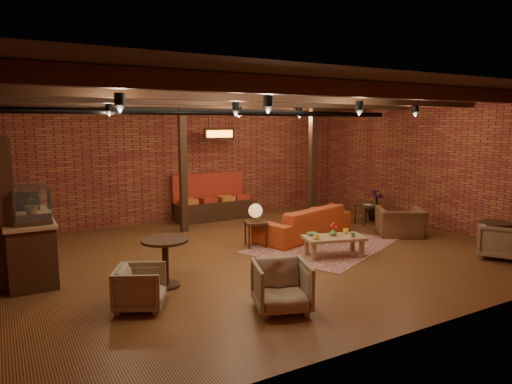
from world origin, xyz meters
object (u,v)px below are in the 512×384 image
armchair_right (400,217)px  armchair_far (500,239)px  coffee_table (333,239)px  side_table_lamp (255,214)px  armchair_b (282,284)px  armchair_a (140,285)px  round_table_right (495,234)px  side_table_book (366,207)px  round_table_left (165,254)px  plant_tall (377,174)px  sofa (303,222)px

armchair_right → armchair_far: armchair_right is taller
coffee_table → armchair_right: bearing=12.4°
side_table_lamp → armchair_right: size_ratio=0.91×
armchair_b → armchair_a: bearing=167.3°
armchair_right → round_table_right: size_ratio=1.44×
side_table_lamp → side_table_book: size_ratio=1.76×
round_table_left → side_table_book: size_ratio=1.48×
armchair_right → plant_tall: (0.78, 1.59, 0.83)m
plant_tall → side_table_book: bearing=-157.5°
round_table_left → plant_tall: plant_tall is taller
sofa → plant_tall: 3.03m
side_table_book → sofa: bearing=-171.8°
side_table_lamp → armchair_a: (-3.05, -2.05, -0.37)m
armchair_b → round_table_left: bearing=141.4°
armchair_a → armchair_right: 6.57m
armchair_a → armchair_right: bearing=-53.1°
coffee_table → side_table_lamp: side_table_lamp is taller
sofa → round_table_left: 4.10m
coffee_table → side_table_lamp: bearing=125.2°
armchair_far → side_table_lamp: bearing=108.3°
armchair_b → plant_tall: 6.79m
sofa → armchair_far: bearing=110.2°
side_table_lamp → armchair_far: side_table_lamp is taller
side_table_book → round_table_left: bearing=-162.9°
round_table_left → side_table_lamp: bearing=29.3°
side_table_book → plant_tall: bearing=22.5°
sofa → side_table_lamp: size_ratio=2.65×
armchair_a → side_table_book: 7.08m
coffee_table → armchair_a: (-4.03, -0.67, -0.02)m
coffee_table → side_table_book: (2.59, 1.86, 0.11)m
side_table_book → plant_tall: plant_tall is taller
side_table_lamp → round_table_right: 4.77m
coffee_table → round_table_left: round_table_left is taller
armchair_a → plant_tall: size_ratio=0.27×
armchair_right → side_table_book: bearing=-63.8°
sofa → armchair_a: (-4.41, -2.21, -0.02)m
side_table_lamp → armchair_a: bearing=-146.0°
round_table_left → armchair_b: (1.11, -1.72, -0.15)m
armchair_a → side_table_book: size_ratio=1.28×
sofa → armchair_b: armchair_b is taller
armchair_b → armchair_far: armchair_far is taller
side_table_lamp → round_table_right: bearing=-39.3°
round_table_left → armchair_right: 5.88m
sofa → side_table_book: 2.24m
side_table_lamp → side_table_book: 3.61m
coffee_table → armchair_far: 3.25m
side_table_lamp → armchair_a: side_table_lamp is taller
armchair_a → armchair_far: armchair_far is taller
side_table_book → round_table_right: (0.12, -3.49, 0.00)m
armchair_far → armchair_a: bearing=139.1°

